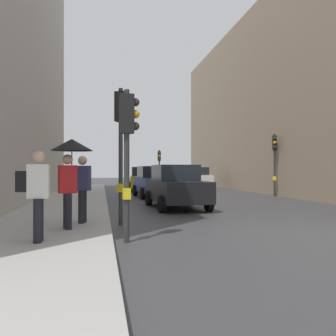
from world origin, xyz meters
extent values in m
plane|color=#38383A|center=(0.00, 0.00, 0.00)|extent=(120.00, 120.00, 0.00)
cube|color=#A8A5A0|center=(-6.61, 6.00, 0.08)|extent=(3.19, 40.00, 0.16)
cube|color=gray|center=(11.02, 14.88, 6.46)|extent=(12.00, 34.37, 12.93)
cylinder|color=#2D2D2D|center=(-0.25, 22.82, 1.64)|extent=(0.12, 0.12, 3.28)
cube|color=black|center=(-0.25, 22.82, 2.76)|extent=(0.24, 0.30, 0.84)
cube|color=yellow|center=(-0.25, 22.82, 1.05)|extent=(0.20, 0.16, 0.24)
sphere|color=#2D231E|center=(-0.25, 22.63, 3.02)|extent=(0.18, 0.18, 0.18)
sphere|color=orange|center=(-0.25, 22.63, 2.76)|extent=(0.18, 0.18, 0.18)
sphere|color=#2D231E|center=(-0.25, 22.63, 2.50)|extent=(0.18, 0.18, 0.18)
cylinder|color=#2D2D2D|center=(4.72, 11.22, 1.83)|extent=(0.12, 0.12, 3.66)
cube|color=black|center=(4.72, 11.22, 3.14)|extent=(0.34, 0.37, 0.84)
cube|color=yellow|center=(4.72, 11.22, 1.05)|extent=(0.25, 0.23, 0.24)
sphere|color=#2D231E|center=(4.64, 11.04, 3.40)|extent=(0.18, 0.18, 0.18)
sphere|color=orange|center=(4.64, 11.04, 3.14)|extent=(0.18, 0.18, 0.18)
sphere|color=#2D231E|center=(4.64, 11.04, 2.88)|extent=(0.18, 0.18, 0.18)
cylinder|color=#2D2D2D|center=(-4.72, -0.33, 1.64)|extent=(0.12, 0.12, 3.29)
cube|color=black|center=(-4.72, -0.33, 2.77)|extent=(0.32, 0.26, 0.84)
cube|color=yellow|center=(-4.72, -0.33, 1.05)|extent=(0.17, 0.21, 0.24)
sphere|color=#2D231E|center=(-4.53, -0.32, 3.03)|extent=(0.18, 0.18, 0.18)
sphere|color=orange|center=(-4.53, -0.32, 2.77)|extent=(0.18, 0.18, 0.18)
sphere|color=#2D231E|center=(-4.53, -0.32, 2.51)|extent=(0.18, 0.18, 0.18)
cylinder|color=#2D2D2D|center=(-4.72, 2.10, 1.93)|extent=(0.12, 0.12, 3.87)
cube|color=black|center=(-4.72, 2.10, 3.35)|extent=(0.37, 0.34, 0.84)
cube|color=yellow|center=(-4.72, 2.10, 1.05)|extent=(0.23, 0.25, 0.24)
sphere|color=#2D231E|center=(-4.54, 2.03, 3.61)|extent=(0.18, 0.18, 0.18)
sphere|color=orange|center=(-4.54, 2.03, 3.35)|extent=(0.18, 0.18, 0.18)
sphere|color=#2D231E|center=(-4.54, 2.03, 3.09)|extent=(0.18, 0.18, 0.18)
cube|color=navy|center=(-2.30, 11.85, 0.72)|extent=(2.05, 4.30, 0.80)
cube|color=black|center=(-2.31, 12.10, 1.44)|extent=(1.72, 2.09, 0.64)
cylinder|color=black|center=(-1.32, 10.55, 0.32)|extent=(0.26, 0.65, 0.64)
cylinder|color=black|center=(-3.12, 10.45, 0.32)|extent=(0.26, 0.65, 0.64)
cylinder|color=black|center=(-1.48, 13.25, 0.32)|extent=(0.26, 0.65, 0.64)
cylinder|color=black|center=(-3.28, 13.14, 0.32)|extent=(0.26, 0.65, 0.64)
cube|color=yellow|center=(-2.28, 17.71, 0.72)|extent=(2.12, 4.33, 0.80)
cube|color=black|center=(-2.26, 17.96, 1.44)|extent=(1.75, 2.12, 0.64)
cylinder|color=black|center=(-1.49, 16.30, 0.32)|extent=(0.27, 0.66, 0.64)
cylinder|color=black|center=(-3.28, 16.44, 0.32)|extent=(0.27, 0.66, 0.64)
cylinder|color=black|center=(-1.28, 18.99, 0.32)|extent=(0.27, 0.66, 0.64)
cylinder|color=black|center=(-3.08, 19.13, 0.32)|extent=(0.27, 0.66, 0.64)
cube|color=silver|center=(2.54, 20.87, 0.72)|extent=(1.86, 4.23, 0.80)
cube|color=black|center=(2.55, 20.62, 1.44)|extent=(1.63, 2.02, 0.64)
cylinder|color=black|center=(1.62, 22.21, 0.32)|extent=(0.23, 0.64, 0.64)
cylinder|color=black|center=(3.42, 22.23, 0.32)|extent=(0.23, 0.64, 0.64)
cylinder|color=black|center=(1.66, 19.51, 0.32)|extent=(0.23, 0.64, 0.64)
cylinder|color=black|center=(3.46, 19.53, 0.32)|extent=(0.23, 0.64, 0.64)
cube|color=black|center=(-2.25, 6.09, 0.72)|extent=(2.01, 4.28, 0.80)
cube|color=black|center=(-2.27, 6.34, 1.44)|extent=(1.70, 2.08, 0.64)
cylinder|color=black|center=(-1.29, 4.78, 0.32)|extent=(0.25, 0.65, 0.64)
cylinder|color=black|center=(-3.09, 4.69, 0.32)|extent=(0.25, 0.65, 0.64)
cylinder|color=black|center=(-1.42, 7.48, 0.32)|extent=(0.25, 0.65, 0.64)
cylinder|color=black|center=(-3.22, 7.39, 0.32)|extent=(0.25, 0.65, 0.64)
cylinder|color=black|center=(-6.07, 0.81, 0.58)|extent=(0.16, 0.16, 0.85)
cylinder|color=black|center=(-6.01, 0.62, 0.58)|extent=(0.16, 0.16, 0.85)
cube|color=red|center=(-6.04, 0.71, 1.34)|extent=(0.46, 0.37, 0.66)
sphere|color=tan|center=(-6.04, 0.71, 1.81)|extent=(0.24, 0.24, 0.24)
cylinder|color=black|center=(-5.95, 0.74, 1.59)|extent=(0.02, 0.02, 0.90)
cone|color=black|center=(-5.95, 0.74, 2.16)|extent=(1.00, 1.00, 0.28)
cylinder|color=black|center=(-5.72, 1.73, 0.58)|extent=(0.16, 0.16, 0.85)
cylinder|color=black|center=(-5.77, 1.54, 0.58)|extent=(0.16, 0.16, 0.85)
cube|color=navy|center=(-5.74, 1.64, 1.34)|extent=(0.45, 0.36, 0.66)
sphere|color=tan|center=(-5.74, 1.64, 1.81)|extent=(0.24, 0.24, 0.24)
cube|color=black|center=(-6.03, 1.71, 1.34)|extent=(0.27, 0.32, 0.40)
cylinder|color=black|center=(-6.45, -0.64, 0.58)|extent=(0.16, 0.16, 0.85)
cylinder|color=black|center=(-6.45, -0.84, 0.58)|extent=(0.16, 0.16, 0.85)
cube|color=silver|center=(-6.45, -0.74, 1.34)|extent=(0.40, 0.26, 0.66)
sphere|color=tan|center=(-6.45, -0.74, 1.81)|extent=(0.24, 0.24, 0.24)
cube|color=black|center=(-6.75, -0.75, 1.34)|extent=(0.20, 0.28, 0.40)
camera|label=1|loc=(-5.25, -7.96, 1.57)|focal=37.81mm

